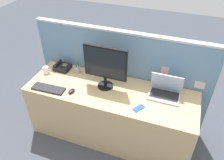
{
  "coord_description": "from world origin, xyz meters",
  "views": [
    {
      "loc": [
        0.7,
        -1.89,
        2.43
      ],
      "look_at": [
        0.0,
        0.05,
        0.87
      ],
      "focal_mm": 35.81,
      "sensor_mm": 36.0,
      "label": 1
    }
  ],
  "objects_px": {
    "pen_cup": "(78,70)",
    "keyboard_main": "(48,88)",
    "desktop_monitor": "(105,65)",
    "desk_phone": "(62,67)",
    "coffee_mug": "(46,70)",
    "laptop": "(165,90)",
    "cell_phone_blue_case": "(139,108)",
    "computer_mouse_right_hand": "(72,91)"
  },
  "relations": [
    {
      "from": "desktop_monitor",
      "to": "laptop",
      "type": "height_order",
      "value": "desktop_monitor"
    },
    {
      "from": "pen_cup",
      "to": "desk_phone",
      "type": "bearing_deg",
      "value": 178.78
    },
    {
      "from": "coffee_mug",
      "to": "laptop",
      "type": "bearing_deg",
      "value": 3.22
    },
    {
      "from": "keyboard_main",
      "to": "computer_mouse_right_hand",
      "type": "height_order",
      "value": "computer_mouse_right_hand"
    },
    {
      "from": "desk_phone",
      "to": "computer_mouse_right_hand",
      "type": "height_order",
      "value": "desk_phone"
    },
    {
      "from": "desk_phone",
      "to": "coffee_mug",
      "type": "bearing_deg",
      "value": -136.08
    },
    {
      "from": "desktop_monitor",
      "to": "desk_phone",
      "type": "xyz_separation_m",
      "value": [
        -0.67,
        0.14,
        -0.27
      ]
    },
    {
      "from": "desktop_monitor",
      "to": "coffee_mug",
      "type": "relative_size",
      "value": 4.62
    },
    {
      "from": "desktop_monitor",
      "to": "computer_mouse_right_hand",
      "type": "xyz_separation_m",
      "value": [
        -0.33,
        -0.25,
        -0.28
      ]
    },
    {
      "from": "coffee_mug",
      "to": "desk_phone",
      "type": "bearing_deg",
      "value": 43.92
    },
    {
      "from": "desk_phone",
      "to": "cell_phone_blue_case",
      "type": "height_order",
      "value": "desk_phone"
    },
    {
      "from": "keyboard_main",
      "to": "computer_mouse_right_hand",
      "type": "xyz_separation_m",
      "value": [
        0.28,
        0.04,
        0.01
      ]
    },
    {
      "from": "pen_cup",
      "to": "keyboard_main",
      "type": "bearing_deg",
      "value": -112.55
    },
    {
      "from": "laptop",
      "to": "pen_cup",
      "type": "height_order",
      "value": "laptop"
    },
    {
      "from": "laptop",
      "to": "coffee_mug",
      "type": "relative_size",
      "value": 3.13
    },
    {
      "from": "keyboard_main",
      "to": "coffee_mug",
      "type": "distance_m",
      "value": 0.35
    },
    {
      "from": "keyboard_main",
      "to": "pen_cup",
      "type": "bearing_deg",
      "value": 65.05
    },
    {
      "from": "keyboard_main",
      "to": "computer_mouse_right_hand",
      "type": "distance_m",
      "value": 0.29
    },
    {
      "from": "keyboard_main",
      "to": "coffee_mug",
      "type": "relative_size",
      "value": 3.48
    },
    {
      "from": "laptop",
      "to": "cell_phone_blue_case",
      "type": "bearing_deg",
      "value": -124.75
    },
    {
      "from": "keyboard_main",
      "to": "desk_phone",
      "type": "bearing_deg",
      "value": 95.47
    },
    {
      "from": "pen_cup",
      "to": "desktop_monitor",
      "type": "bearing_deg",
      "value": -16.8
    },
    {
      "from": "desktop_monitor",
      "to": "computer_mouse_right_hand",
      "type": "relative_size",
      "value": 5.25
    },
    {
      "from": "laptop",
      "to": "desk_phone",
      "type": "bearing_deg",
      "value": 177.54
    },
    {
      "from": "keyboard_main",
      "to": "pen_cup",
      "type": "xyz_separation_m",
      "value": [
        0.18,
        0.42,
        0.04
      ]
    },
    {
      "from": "desktop_monitor",
      "to": "keyboard_main",
      "type": "relative_size",
      "value": 1.33
    },
    {
      "from": "desktop_monitor",
      "to": "computer_mouse_right_hand",
      "type": "bearing_deg",
      "value": -143.4
    },
    {
      "from": "desk_phone",
      "to": "laptop",
      "type": "bearing_deg",
      "value": -2.46
    },
    {
      "from": "coffee_mug",
      "to": "keyboard_main",
      "type": "bearing_deg",
      "value": -53.6
    },
    {
      "from": "desktop_monitor",
      "to": "desk_phone",
      "type": "height_order",
      "value": "desktop_monitor"
    },
    {
      "from": "desktop_monitor",
      "to": "keyboard_main",
      "type": "bearing_deg",
      "value": -154.75
    },
    {
      "from": "pen_cup",
      "to": "cell_phone_blue_case",
      "type": "distance_m",
      "value": 0.98
    },
    {
      "from": "desktop_monitor",
      "to": "laptop",
      "type": "bearing_deg",
      "value": 6.46
    },
    {
      "from": "desktop_monitor",
      "to": "pen_cup",
      "type": "xyz_separation_m",
      "value": [
        -0.44,
        0.13,
        -0.25
      ]
    },
    {
      "from": "keyboard_main",
      "to": "pen_cup",
      "type": "height_order",
      "value": "pen_cup"
    },
    {
      "from": "desktop_monitor",
      "to": "pen_cup",
      "type": "distance_m",
      "value": 0.52
    },
    {
      "from": "computer_mouse_right_hand",
      "to": "cell_phone_blue_case",
      "type": "xyz_separation_m",
      "value": [
        0.8,
        0.0,
        -0.01
      ]
    },
    {
      "from": "desk_phone",
      "to": "computer_mouse_right_hand",
      "type": "distance_m",
      "value": 0.51
    },
    {
      "from": "desk_phone",
      "to": "pen_cup",
      "type": "distance_m",
      "value": 0.23
    },
    {
      "from": "cell_phone_blue_case",
      "to": "laptop",
      "type": "bearing_deg",
      "value": 88.8
    },
    {
      "from": "desktop_monitor",
      "to": "keyboard_main",
      "type": "height_order",
      "value": "desktop_monitor"
    },
    {
      "from": "keyboard_main",
      "to": "computer_mouse_right_hand",
      "type": "relative_size",
      "value": 3.96
    }
  ]
}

